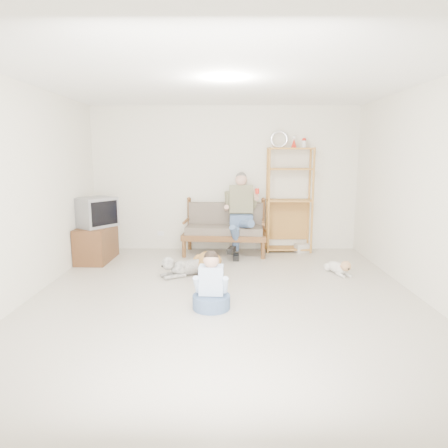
{
  "coord_description": "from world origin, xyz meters",
  "views": [
    {
      "loc": [
        -0.0,
        -4.84,
        1.83
      ],
      "look_at": [
        -0.02,
        1.0,
        0.79
      ],
      "focal_mm": 32.0,
      "sensor_mm": 36.0,
      "label": 1
    }
  ],
  "objects_px": {
    "loveseat": "(225,227)",
    "etagere": "(289,199)",
    "tv_stand": "(96,243)",
    "golden_retriever": "(209,264)"
  },
  "relations": [
    {
      "from": "etagere",
      "to": "golden_retriever",
      "type": "distance_m",
      "value": 2.25
    },
    {
      "from": "loveseat",
      "to": "etagere",
      "type": "bearing_deg",
      "value": 12.58
    },
    {
      "from": "loveseat",
      "to": "tv_stand",
      "type": "height_order",
      "value": "loveseat"
    },
    {
      "from": "tv_stand",
      "to": "golden_retriever",
      "type": "height_order",
      "value": "tv_stand"
    },
    {
      "from": "tv_stand",
      "to": "golden_retriever",
      "type": "distance_m",
      "value": 2.16
    },
    {
      "from": "loveseat",
      "to": "etagere",
      "type": "xyz_separation_m",
      "value": [
        1.21,
        0.17,
        0.51
      ]
    },
    {
      "from": "etagere",
      "to": "golden_retriever",
      "type": "bearing_deg",
      "value": -133.37
    },
    {
      "from": "tv_stand",
      "to": "loveseat",
      "type": "bearing_deg",
      "value": 15.12
    },
    {
      "from": "golden_retriever",
      "to": "etagere",
      "type": "bearing_deg",
      "value": 39.85
    },
    {
      "from": "loveseat",
      "to": "etagere",
      "type": "relative_size",
      "value": 0.69
    }
  ]
}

